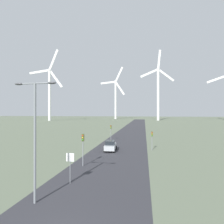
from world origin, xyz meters
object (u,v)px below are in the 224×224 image
Objects in this scene: streetlamp at (35,126)px; traffic_light_post_mid_left at (111,129)px; car_approaching at (110,146)px; wind_turbine_center at (158,89)px; stop_sign_near at (70,162)px; traffic_light_post_near_left at (83,143)px; wind_turbine_far_left at (50,89)px; wind_turbine_left at (116,96)px; traffic_light_post_near_right at (152,136)px.

traffic_light_post_mid_left is (0.13, 29.91, -3.06)m from streetlamp.
wind_turbine_center reaches higher than car_approaching.
traffic_light_post_mid_left is at bearing 100.35° from car_approaching.
stop_sign_near is 5.54m from traffic_light_post_near_left.
wind_turbine_far_left is at bearing 119.76° from streetlamp.
wind_turbine_left is (-22.94, 167.72, 22.61)m from stop_sign_near.
stop_sign_near is 0.85× the size of traffic_light_post_near_right.
car_approaching is at bearing 85.84° from stop_sign_near.
wind_turbine_far_left is at bearing -166.58° from wind_turbine_center.
stop_sign_near is at bearing -59.04° from wind_turbine_far_left.
streetlamp reaches higher than traffic_light_post_mid_left.
streetlamp is 2.67× the size of traffic_light_post_near_right.
traffic_light_post_near_right is 7.70m from car_approaching.
wind_turbine_center reaches higher than wind_turbine_far_left.
wind_turbine_far_left reaches higher than streetlamp.
wind_turbine_center is at bearing 81.69° from traffic_light_post_near_left.
streetlamp is at bearing -90.24° from traffic_light_post_mid_left.
streetlamp is 2.24× the size of traffic_light_post_near_left.
traffic_light_post_mid_left is 0.06× the size of wind_turbine_center.
streetlamp is 3.14× the size of stop_sign_near.
wind_turbine_center is at bearing 81.86° from car_approaching.
traffic_light_post_mid_left reaches higher than traffic_light_post_near_right.
traffic_light_post_mid_left is (-0.96, 25.98, 0.73)m from stop_sign_near.
wind_turbine_left is at bearing 98.82° from traffic_light_post_mid_left.
wind_turbine_left is at bearing 97.79° from stop_sign_near.
stop_sign_near is 0.05× the size of wind_turbine_left.
car_approaching is (2.04, -11.15, -1.85)m from traffic_light_post_mid_left.
wind_turbine_far_left is (-70.37, 112.99, 23.37)m from traffic_light_post_near_left.
streetlamp is at bearing -97.93° from wind_turbine_center.
stop_sign_near is 0.69× the size of car_approaching.
streetlamp is at bearing -60.24° from wind_turbine_far_left.
wind_turbine_left reaches higher than traffic_light_post_near_right.
wind_turbine_left is 50.37m from wind_turbine_center.
wind_turbine_left reaches higher than stop_sign_near.
traffic_light_post_near_left is at bearing -82.19° from wind_turbine_left.
traffic_light_post_near_right is at bearing 62.91° from stop_sign_near.
wind_turbine_left reaches higher than traffic_light_post_near_left.
stop_sign_near is 0.05× the size of wind_turbine_far_left.
wind_turbine_far_left is at bearing -134.29° from wind_turbine_left.
streetlamp is 2.43× the size of traffic_light_post_mid_left.
traffic_light_post_near_left reaches higher than stop_sign_near.
stop_sign_near is 14.91m from car_approaching.
traffic_light_post_mid_left reaches higher than stop_sign_near.
stop_sign_near is 0.71× the size of traffic_light_post_near_left.
wind_turbine_far_left is 92.53m from wind_turbine_center.
wind_turbine_left is at bearing 97.26° from streetlamp.
traffic_light_post_near_left is 14.32m from traffic_light_post_near_right.
streetlamp reaches higher than stop_sign_near.
car_approaching is 128.76m from wind_turbine_far_left.
wind_turbine_far_left is (-72.12, 103.59, 25.45)m from car_approaching.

